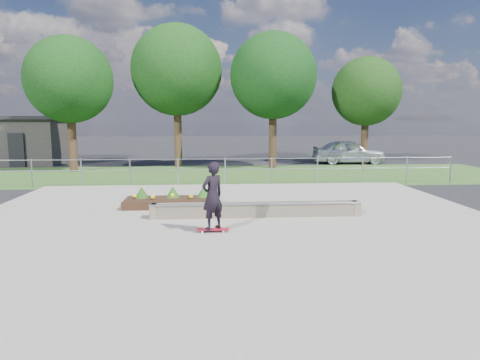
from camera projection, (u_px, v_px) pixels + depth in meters
name	position (u px, v px, depth m)	size (l,w,h in m)	color
ground	(236.00, 231.00, 10.91)	(120.00, 120.00, 0.00)	black
grass_verge	(223.00, 175.00, 21.76)	(30.00, 8.00, 0.02)	#2F5221
concrete_slab	(236.00, 230.00, 10.90)	(15.00, 15.00, 0.06)	gray
fence	(225.00, 168.00, 18.20)	(20.06, 0.06, 1.20)	gray
building	(1.00, 140.00, 27.45)	(8.40, 5.40, 3.00)	#2B2926
tree_far_left	(69.00, 80.00, 22.48)	(4.55, 4.55, 7.15)	#352015
tree_mid_left	(177.00, 70.00, 24.74)	(5.25, 5.25, 8.25)	#342214
tree_mid_right	(273.00, 76.00, 24.20)	(4.90, 4.90, 7.70)	black
tree_far_right	(366.00, 92.00, 26.21)	(4.20, 4.20, 6.60)	black
grind_ledge	(256.00, 210.00, 12.23)	(6.00, 0.44, 0.43)	brown
planter_bed	(172.00, 200.00, 13.72)	(3.00, 1.20, 0.61)	black
skateboarder	(213.00, 196.00, 10.44)	(0.80, 0.69, 1.75)	white
parked_car	(349.00, 152.00, 27.18)	(1.80, 4.48, 1.52)	#B6BCC1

